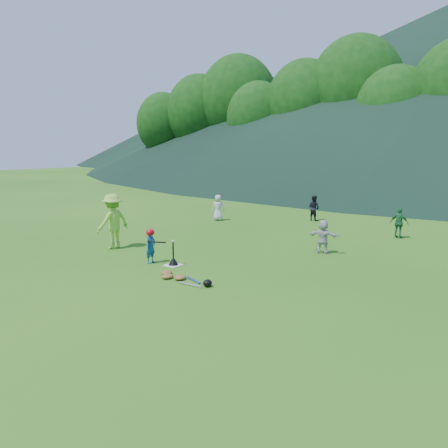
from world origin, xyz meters
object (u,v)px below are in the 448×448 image
Objects in this scene: adult_coach at (113,221)px; fielder_a at (218,208)px; fielder_c at (399,223)px; fielder_d at (323,237)px; equipment_pile at (180,277)px; fielder_b at (314,208)px; home_plate at (173,265)px; batter_child at (151,247)px; batting_tee at (173,261)px.

adult_coach is 1.53× the size of fielder_a.
fielder_c reaches higher than fielder_d.
equipment_pile is (4.38, -1.37, -0.88)m from adult_coach.
fielder_c is at bearing 156.30° from fielder_a.
adult_coach is 7.16m from fielder_d.
fielder_c is 1.05× the size of fielder_d.
equipment_pile is (-1.77, -5.03, -0.50)m from fielder_d.
fielder_b is at bearing 97.26° from equipment_pile.
equipment_pile is at bearing 75.78° from adult_coach.
fielder_a reaches higher than fielder_d.
equipment_pile is at bearing -39.89° from home_plate.
adult_coach is 1.05× the size of equipment_pile.
fielder_d is at bearing -46.28° from batter_child.
fielder_c reaches higher than equipment_pile.
batter_child is (-0.72, -0.22, 0.50)m from home_plate.
equipment_pile is at bearing -117.62° from batter_child.
equipment_pile is (-3.06, -9.08, -0.53)m from fielder_c.
home_plate is at bearing 140.11° from equipment_pile.
batter_child is 10.19m from fielder_b.
home_plate is at bearing 102.72° from fielder_b.
fielder_b is 1.78× the size of batting_tee.
fielder_a reaches higher than batter_child.
adult_coach is at bearing 172.60° from home_plate.
home_plate is at bearing 0.00° from batting_tee.
fielder_a is 4.58m from fielder_b.
batter_child is 0.83× the size of fielder_a.
fielder_d is at bearing 129.48° from fielder_b.
equipment_pile is at bearing 59.58° from fielder_d.
fielder_c reaches higher than batting_tee.
fielder_a reaches higher than fielder_c.
fielder_b is (0.47, 10.18, 0.09)m from batter_child.
fielder_c is at bearing 62.66° from batting_tee.
fielder_c is (4.20, 8.13, 0.58)m from home_plate.
adult_coach reaches higher than fielder_b.
batting_tee is at bearing 43.42° from fielder_d.
fielder_a reaches higher than equipment_pile.
fielder_b reaches higher than home_plate.
fielder_c reaches higher than home_plate.
fielder_d is at bearing 125.14° from fielder_a.
fielder_d is (3.16, -5.89, -0.04)m from fielder_b.
batter_child is 0.91× the size of fielder_d.
equipment_pile is (1.39, -10.92, -0.54)m from fielder_b.
fielder_b is 6.68m from fielder_d.
fielder_b is at bearing -173.31° from fielder_a.
fielder_d is at bearing 77.80° from fielder_c.
fielder_b reaches higher than fielder_d.
batter_child is 0.87× the size of fielder_c.
equipment_pile is at bearing 91.67° from fielder_a.
fielder_c is at bearing 62.66° from home_plate.
adult_coach is 10.01m from fielder_b.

